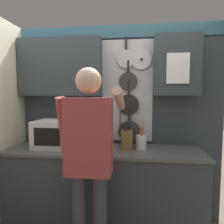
{
  "coord_description": "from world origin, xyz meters",
  "views": [
    {
      "loc": [
        0.34,
        -2.11,
        1.51
      ],
      "look_at": [
        0.07,
        0.18,
        1.32
      ],
      "focal_mm": 32.0,
      "sensor_mm": 36.0,
      "label": 1
    }
  ],
  "objects_px": {
    "knife_block": "(127,139)",
    "utensil_crock": "(141,141)",
    "microwave": "(59,133)",
    "person": "(89,151)"
  },
  "relations": [
    {
      "from": "microwave",
      "to": "person",
      "type": "xyz_separation_m",
      "value": [
        0.47,
        -0.53,
        -0.04
      ]
    },
    {
      "from": "knife_block",
      "to": "person",
      "type": "xyz_separation_m",
      "value": [
        -0.29,
        -0.53,
        0.01
      ]
    },
    {
      "from": "utensil_crock",
      "to": "person",
      "type": "height_order",
      "value": "person"
    },
    {
      "from": "utensil_crock",
      "to": "person",
      "type": "bearing_deg",
      "value": -130.07
    },
    {
      "from": "knife_block",
      "to": "utensil_crock",
      "type": "relative_size",
      "value": 0.83
    },
    {
      "from": "microwave",
      "to": "knife_block",
      "type": "height_order",
      "value": "microwave"
    },
    {
      "from": "utensil_crock",
      "to": "person",
      "type": "distance_m",
      "value": 0.7
    },
    {
      "from": "microwave",
      "to": "utensil_crock",
      "type": "relative_size",
      "value": 1.49
    },
    {
      "from": "microwave",
      "to": "knife_block",
      "type": "xyz_separation_m",
      "value": [
        0.76,
        0.0,
        -0.05
      ]
    },
    {
      "from": "knife_block",
      "to": "utensil_crock",
      "type": "xyz_separation_m",
      "value": [
        0.16,
        0.0,
        -0.01
      ]
    }
  ]
}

